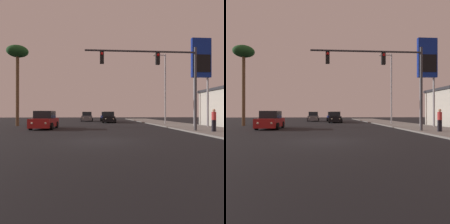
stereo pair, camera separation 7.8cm
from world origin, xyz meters
The scene contains 11 objects.
ground_plane centered at (0.00, 0.00, 0.00)m, with size 120.00×120.00×0.00m, color black.
sidewalk_right centered at (9.50, 10.00, 0.06)m, with size 5.00×60.00×0.12m.
car_grey centered at (-1.61, 27.58, 0.76)m, with size 2.04×4.31×1.68m.
car_black centered at (1.90, 21.65, 0.76)m, with size 2.04×4.34×1.68m.
car_blue centered at (1.81, 28.36, 0.76)m, with size 2.04×4.33×1.68m.
car_red centered at (-4.91, 9.13, 0.76)m, with size 2.04×4.34×1.68m.
traffic_light_mast centered at (5.06, 4.73, 4.80)m, with size 8.70×0.36×6.50m.
street_lamp centered at (8.75, 15.87, 5.12)m, with size 1.74×0.24×9.00m.
gas_station_sign centered at (10.62, 9.75, 6.62)m, with size 2.00×0.42×9.00m.
pedestrian_on_sidewalk centered at (8.60, 3.80, 1.03)m, with size 0.34×0.32×1.67m.
palm_tree_near centered at (-9.06, 14.00, 8.01)m, with size 2.40×2.40×9.22m.
Camera 2 is at (-0.12, -11.74, 1.50)m, focal length 35.00 mm.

